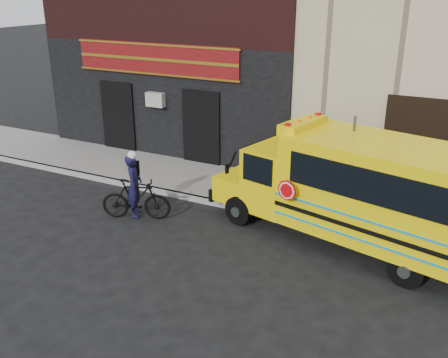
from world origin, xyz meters
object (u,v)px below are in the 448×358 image
school_bus (356,188)px  cyclist (134,187)px  sign_pole (350,170)px  bicycle (136,199)px

school_bus → cyclist: 5.89m
school_bus → sign_pole: (-0.31, 0.56, 0.21)m
school_bus → sign_pole: sign_pole is taller
bicycle → cyclist: size_ratio=1.09×
sign_pole → bicycle: bearing=-161.4°
sign_pole → cyclist: bearing=-162.4°
school_bus → cyclist: (-5.74, -1.16, -0.62)m
sign_pole → bicycle: (-5.35, -1.80, -1.14)m
sign_pole → cyclist: size_ratio=1.76×
school_bus → sign_pole: bearing=118.6°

